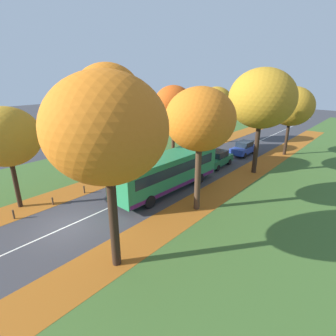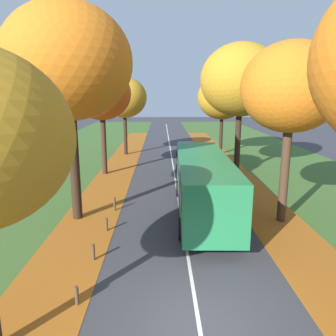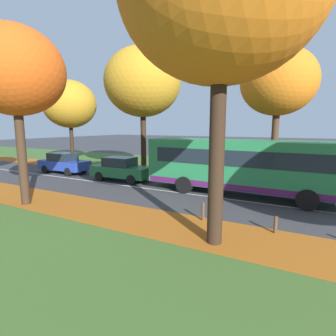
# 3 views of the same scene
# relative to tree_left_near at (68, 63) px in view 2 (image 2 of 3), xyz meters

# --- Properties ---
(ground_plane) EXTENTS (160.00, 160.00, 0.00)m
(ground_plane) POSITION_rel_tree_left_near_xyz_m (5.25, -7.91, -7.51)
(ground_plane) COLOR #38383D
(grass_verge_left) EXTENTS (12.00, 90.00, 0.01)m
(grass_verge_left) POSITION_rel_tree_left_near_xyz_m (-3.95, 12.09, -7.51)
(grass_verge_left) COLOR #3D6028
(grass_verge_left) RESTS_ON ground
(leaf_litter_left) EXTENTS (2.80, 60.00, 0.00)m
(leaf_litter_left) POSITION_rel_tree_left_near_xyz_m (0.65, 6.09, -7.50)
(leaf_litter_left) COLOR #9E5619
(leaf_litter_left) RESTS_ON grass_verge_left
(grass_verge_right) EXTENTS (12.00, 90.00, 0.01)m
(grass_verge_right) POSITION_rel_tree_left_near_xyz_m (14.45, 12.09, -7.51)
(grass_verge_right) COLOR #3D6028
(grass_verge_right) RESTS_ON ground
(leaf_litter_right) EXTENTS (2.80, 60.00, 0.00)m
(leaf_litter_right) POSITION_rel_tree_left_near_xyz_m (9.85, 6.09, -7.50)
(leaf_litter_right) COLOR #9E5619
(leaf_litter_right) RESTS_ON grass_verge_right
(road_centre_line) EXTENTS (0.12, 80.00, 0.01)m
(road_centre_line) POSITION_rel_tree_left_near_xyz_m (5.25, 12.09, -7.51)
(road_centre_line) COLOR silver
(road_centre_line) RESTS_ON ground
(tree_left_near) EXTENTS (5.91, 5.91, 10.20)m
(tree_left_near) POSITION_rel_tree_left_near_xyz_m (0.00, 0.00, 0.00)
(tree_left_near) COLOR black
(tree_left_near) RESTS_ON ground
(tree_left_mid) EXTENTS (4.39, 4.39, 8.12)m
(tree_left_mid) POSITION_rel_tree_left_near_xyz_m (-0.19, 9.36, -1.40)
(tree_left_mid) COLOR #382619
(tree_left_mid) RESTS_ON ground
(tree_left_far) EXTENTS (4.46, 4.46, 7.76)m
(tree_left_far) POSITION_rel_tree_left_near_xyz_m (0.57, 17.68, -1.78)
(tree_left_far) COLOR black
(tree_left_far) RESTS_ON ground
(tree_right_near) EXTENTS (4.57, 4.57, 8.47)m
(tree_right_near) POSITION_rel_tree_left_near_xyz_m (10.14, -0.56, -1.14)
(tree_right_near) COLOR #422D1E
(tree_right_near) RESTS_ON ground
(tree_right_mid) EXTENTS (6.00, 6.00, 9.82)m
(tree_right_mid) POSITION_rel_tree_left_near_xyz_m (10.16, 9.38, -0.41)
(tree_right_mid) COLOR black
(tree_right_mid) RESTS_ON ground
(tree_right_far) EXTENTS (4.98, 4.98, 8.03)m
(tree_right_far) POSITION_rel_tree_left_near_xyz_m (10.40, 17.88, -1.74)
(tree_right_far) COLOR black
(tree_right_far) RESTS_ON ground
(bollard_second) EXTENTS (0.12, 0.12, 0.60)m
(bollard_second) POSITION_rel_tree_left_near_xyz_m (1.72, -7.02, -7.21)
(bollard_second) COLOR #4C3823
(bollard_second) RESTS_ON ground
(bollard_third) EXTENTS (0.12, 0.12, 0.64)m
(bollard_third) POSITION_rel_tree_left_near_xyz_m (1.67, -4.33, -7.19)
(bollard_third) COLOR #4C3823
(bollard_third) RESTS_ON ground
(bollard_fourth) EXTENTS (0.12, 0.12, 0.62)m
(bollard_fourth) POSITION_rel_tree_left_near_xyz_m (1.73, -1.65, -7.20)
(bollard_fourth) COLOR #4C3823
(bollard_fourth) RESTS_ON ground
(bollard_fifth) EXTENTS (0.12, 0.12, 0.75)m
(bollard_fifth) POSITION_rel_tree_left_near_xyz_m (1.72, 1.03, -7.14)
(bollard_fifth) COLOR #4C3823
(bollard_fifth) RESTS_ON ground
(bus) EXTENTS (2.87, 10.47, 2.98)m
(bus) POSITION_rel_tree_left_near_xyz_m (6.39, 0.57, -5.81)
(bus) COLOR #237A47
(bus) RESTS_ON ground
(car_green_lead) EXTENTS (1.90, 4.26, 1.62)m
(car_green_lead) POSITION_rel_tree_left_near_xyz_m (6.39, 8.74, -6.70)
(car_green_lead) COLOR #1E6038
(car_green_lead) RESTS_ON ground
(car_blue_following) EXTENTS (1.79, 4.20, 1.62)m
(car_blue_following) POSITION_rel_tree_left_near_xyz_m (6.58, 14.63, -6.70)
(car_blue_following) COLOR #233D9E
(car_blue_following) RESTS_ON ground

